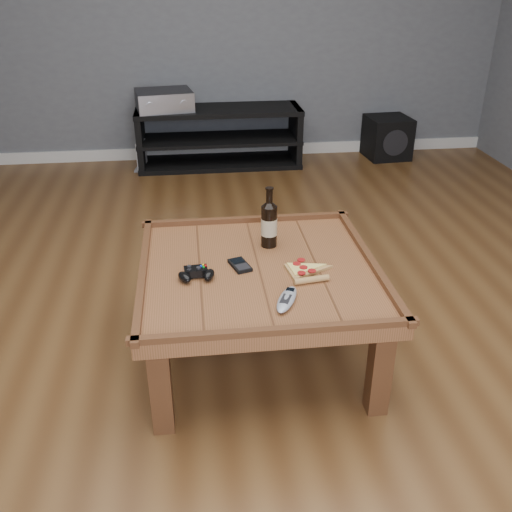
{
  "coord_description": "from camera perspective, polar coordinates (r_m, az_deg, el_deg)",
  "views": [
    {
      "loc": [
        -0.27,
        -2.11,
        1.61
      ],
      "look_at": [
        -0.01,
        -0.02,
        0.52
      ],
      "focal_mm": 40.0,
      "sensor_mm": 36.0,
      "label": 1
    }
  ],
  "objects": [
    {
      "name": "smartphone",
      "position": [
        2.42,
        -1.62,
        -0.92
      ],
      "size": [
        0.1,
        0.14,
        0.02
      ],
      "rotation": [
        0.0,
        0.0,
        0.3
      ],
      "color": "black",
      "rests_on": "coffee_table"
    },
    {
      "name": "beer_bottle",
      "position": [
        2.56,
        1.32,
        3.33
      ],
      "size": [
        0.07,
        0.07,
        0.28
      ],
      "color": "black",
      "rests_on": "coffee_table"
    },
    {
      "name": "subwoofer",
      "position": [
        5.41,
        12.99,
        11.49
      ],
      "size": [
        0.39,
        0.39,
        0.37
      ],
      "rotation": [
        0.0,
        0.0,
        0.08
      ],
      "color": "black",
      "rests_on": "ground"
    },
    {
      "name": "game_console",
      "position": [
        5.07,
        -11.35,
        9.73
      ],
      "size": [
        0.14,
        0.21,
        0.25
      ],
      "rotation": [
        0.0,
        0.0,
        -0.17
      ],
      "color": "gray",
      "rests_on": "ground"
    },
    {
      "name": "pizza_slice",
      "position": [
        2.38,
        4.87,
        -1.5
      ],
      "size": [
        0.2,
        0.28,
        0.03
      ],
      "rotation": [
        0.0,
        0.0,
        0.15
      ],
      "color": "#AF814C",
      "rests_on": "coffee_table"
    },
    {
      "name": "remote_control",
      "position": [
        2.18,
        3.09,
        -4.33
      ],
      "size": [
        0.14,
        0.21,
        0.03
      ],
      "rotation": [
        0.0,
        0.0,
        -0.42
      ],
      "color": "#92989F",
      "rests_on": "coffee_table"
    },
    {
      "name": "media_console",
      "position": [
        5.05,
        -3.69,
        11.74
      ],
      "size": [
        1.4,
        0.45,
        0.5
      ],
      "color": "black",
      "rests_on": "ground"
    },
    {
      "name": "baseboard",
      "position": [
        5.34,
        -3.79,
        10.41
      ],
      "size": [
        5.0,
        0.02,
        0.1
      ],
      "primitive_type": "cube",
      "color": "silver",
      "rests_on": "ground"
    },
    {
      "name": "game_controller",
      "position": [
        2.34,
        -5.99,
        -1.79
      ],
      "size": [
        0.17,
        0.12,
        0.05
      ],
      "rotation": [
        0.0,
        0.0,
        0.08
      ],
      "color": "black",
      "rests_on": "coffee_table"
    },
    {
      "name": "ground",
      "position": [
        2.66,
        0.26,
        -9.72
      ],
      "size": [
        6.0,
        6.0,
        0.0
      ],
      "primitive_type": "plane",
      "color": "#4C2E15",
      "rests_on": "ground"
    },
    {
      "name": "coffee_table",
      "position": [
        2.45,
        0.28,
        -2.41
      ],
      "size": [
        1.03,
        1.03,
        0.48
      ],
      "color": "brown",
      "rests_on": "ground"
    },
    {
      "name": "av_receiver",
      "position": [
        4.96,
        -9.17,
        15.13
      ],
      "size": [
        0.5,
        0.44,
        0.16
      ],
      "rotation": [
        0.0,
        0.0,
        0.16
      ],
      "color": "black",
      "rests_on": "media_console"
    }
  ]
}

